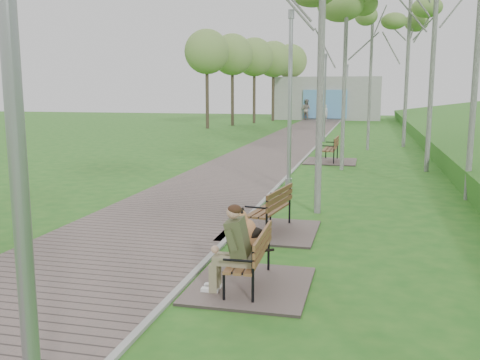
# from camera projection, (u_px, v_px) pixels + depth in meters

# --- Properties ---
(walkway) EXTENTS (3.50, 67.00, 0.04)m
(walkway) POSITION_uv_depth(u_px,v_px,m) (269.00, 153.00, 23.61)
(walkway) COLOR #695A55
(walkway) RESTS_ON ground
(kerb) EXTENTS (0.10, 67.00, 0.05)m
(kerb) POSITION_uv_depth(u_px,v_px,m) (308.00, 154.00, 23.21)
(kerb) COLOR #999993
(kerb) RESTS_ON ground
(building_north) EXTENTS (10.00, 5.20, 4.00)m
(building_north) POSITION_uv_depth(u_px,v_px,m) (327.00, 98.00, 51.48)
(building_north) COLOR #9E9E99
(building_north) RESTS_ON ground
(bench_main) EXTENTS (1.68, 1.86, 1.46)m
(bench_main) POSITION_uv_depth(u_px,v_px,m) (244.00, 260.00, 7.60)
(bench_main) COLOR #695A55
(bench_main) RESTS_ON ground
(bench_second) EXTENTS (1.81, 2.01, 1.11)m
(bench_second) POSITION_uv_depth(u_px,v_px,m) (269.00, 222.00, 10.61)
(bench_second) COLOR #695A55
(bench_second) RESTS_ON ground
(bench_third) EXTENTS (1.98, 2.21, 1.22)m
(bench_third) POSITION_uv_depth(u_px,v_px,m) (330.00, 156.00, 20.95)
(bench_third) COLOR #695A55
(bench_third) RESTS_ON ground
(lamp_post_near) EXTENTS (0.20, 0.20, 5.27)m
(lamp_post_near) POSITION_uv_depth(u_px,v_px,m) (16.00, 141.00, 3.51)
(lamp_post_near) COLOR #96999E
(lamp_post_near) RESTS_ON ground
(lamp_post_second) EXTENTS (0.19, 0.19, 4.95)m
(lamp_post_second) POSITION_uv_depth(u_px,v_px,m) (290.00, 107.00, 14.98)
(lamp_post_second) COLOR #96999E
(lamp_post_second) RESTS_ON ground
(lamp_post_third) EXTENTS (0.18, 0.18, 4.69)m
(lamp_post_third) POSITION_uv_depth(u_px,v_px,m) (325.00, 101.00, 28.78)
(lamp_post_third) COLOR #96999E
(lamp_post_third) RESTS_ON ground
(lamp_post_far) EXTENTS (0.20, 0.20, 5.13)m
(lamp_post_far) POSITION_uv_depth(u_px,v_px,m) (347.00, 94.00, 50.05)
(lamp_post_far) COLOR #96999E
(lamp_post_far) RESTS_ON ground
(pedestrian_near) EXTENTS (0.56, 0.38, 1.50)m
(pedestrian_near) POSITION_uv_depth(u_px,v_px,m) (325.00, 113.00, 48.63)
(pedestrian_near) COLOR silver
(pedestrian_near) RESTS_ON ground
(pedestrian_far) EXTENTS (1.16, 1.06, 1.94)m
(pedestrian_far) POSITION_uv_depth(u_px,v_px,m) (306.00, 110.00, 49.50)
(pedestrian_far) COLOR gray
(pedestrian_far) RESTS_ON ground
(birch_mid_c) EXTENTS (2.35, 2.35, 7.05)m
(birch_mid_c) POSITION_uv_depth(u_px,v_px,m) (347.00, 7.00, 17.95)
(birch_mid_c) COLOR silver
(birch_mid_c) RESTS_ON ground
(birch_far_a) EXTENTS (2.36, 2.36, 7.80)m
(birch_far_a) POSITION_uv_depth(u_px,v_px,m) (410.00, 19.00, 25.51)
(birch_far_a) COLOR silver
(birch_far_a) RESTS_ON ground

